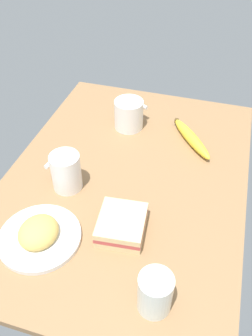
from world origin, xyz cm
name	(u,v)px	position (x,y,z in cm)	size (l,w,h in cm)	color
tabletop	(126,179)	(0.00, 0.00, 1.00)	(90.00, 64.00, 2.00)	#936D47
plate_of_food	(39,235)	(25.55, -12.91, 3.56)	(18.92, 18.92, 5.11)	white
coffee_mug_black	(129,114)	(-22.35, -5.73, 6.79)	(11.37, 9.45, 9.31)	white
coffee_mug_milky	(66,171)	(7.99, -13.59, 7.30)	(7.64, 9.85, 10.32)	white
sandwich_main	(122,225)	(17.96, 4.32, 4.20)	(12.71, 11.66, 4.40)	beige
glass_of_milk	(155,295)	(33.45, 15.67, 5.99)	(6.74, 6.74, 9.23)	silver
banana	(191,138)	(-19.85, 14.61, 3.63)	(18.26, 15.15, 3.26)	yellow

